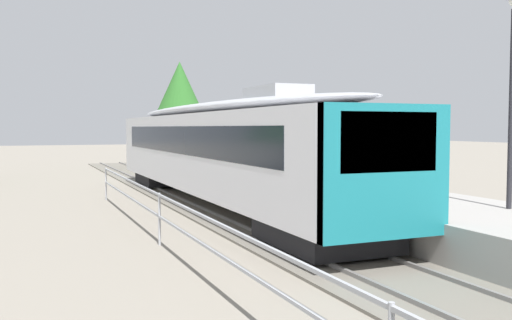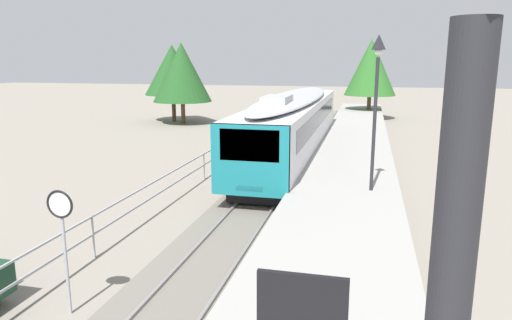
{
  "view_description": "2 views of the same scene",
  "coord_description": "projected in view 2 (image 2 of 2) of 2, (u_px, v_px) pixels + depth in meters",
  "views": [
    {
      "loc": [
        -6.29,
        7.98,
        2.79
      ],
      "look_at": [
        -1.0,
        20.56,
        2.0
      ],
      "focal_mm": 39.35,
      "sensor_mm": 36.0,
      "label": 1
    },
    {
      "loc": [
        3.93,
        1.28,
        5.39
      ],
      "look_at": [
        0.0,
        17.56,
        1.8
      ],
      "focal_mm": 32.56,
      "sensor_mm": 36.0,
      "label": 2
    }
  ],
  "objects": [
    {
      "name": "tree_behind_carpark",
      "position": [
        182.0,
        72.0,
        39.69
      ],
      "size": [
        5.04,
        5.04,
        6.92
      ],
      "color": "brown",
      "rests_on": "ground"
    },
    {
      "name": "commuter_train",
      "position": [
        294.0,
        121.0,
        25.45
      ],
      "size": [
        2.82,
        19.89,
        3.74
      ],
      "color": "silver",
      "rests_on": "track_rails"
    },
    {
      "name": "tree_distant_left",
      "position": [
        371.0,
        67.0,
        42.76
      ],
      "size": [
        4.71,
        4.71,
        7.37
      ],
      "color": "brown",
      "rests_on": "ground"
    },
    {
      "name": "track_rails",
      "position": [
        278.0,
        178.0,
        21.72
      ],
      "size": [
        3.2,
        60.0,
        0.14
      ],
      "color": "#6B665B",
      "rests_on": "ground"
    },
    {
      "name": "platform_lamp_mid_platform",
      "position": [
        377.0,
        84.0,
        15.66
      ],
      "size": [
        0.34,
        0.34,
        5.35
      ],
      "color": "#232328",
      "rests_on": "station_platform"
    },
    {
      "name": "ground_plane",
      "position": [
        217.0,
        175.0,
        22.41
      ],
      "size": [
        160.0,
        160.0,
        0.0
      ],
      "primitive_type": "plane",
      "color": "gray"
    },
    {
      "name": "station_platform",
      "position": [
        349.0,
        173.0,
        20.88
      ],
      "size": [
        3.9,
        60.0,
        0.9
      ],
      "primitive_type": "cube",
      "color": "#999691",
      "rests_on": "ground"
    },
    {
      "name": "speed_limit_sign",
      "position": [
        62.0,
        221.0,
        9.64
      ],
      "size": [
        0.61,
        0.1,
        2.81
      ],
      "color": "#9EA0A5",
      "rests_on": "ground"
    },
    {
      "name": "tree_behind_station_far",
      "position": [
        172.0,
        70.0,
        41.33
      ],
      "size": [
        5.01,
        5.01,
        6.8
      ],
      "color": "brown",
      "rests_on": "ground"
    },
    {
      "name": "carpark_fence",
      "position": [
        93.0,
        227.0,
        12.78
      ],
      "size": [
        0.06,
        36.06,
        1.25
      ],
      "color": "#9EA0A5",
      "rests_on": "ground"
    },
    {
      "name": "platform_notice_board",
      "position": [
        302.0,
        310.0,
        6.08
      ],
      "size": [
        1.2,
        0.08,
        1.8
      ],
      "color": "#232328",
      "rests_on": "station_platform"
    }
  ]
}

